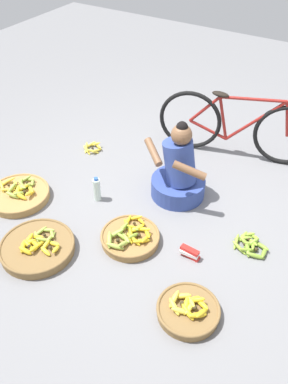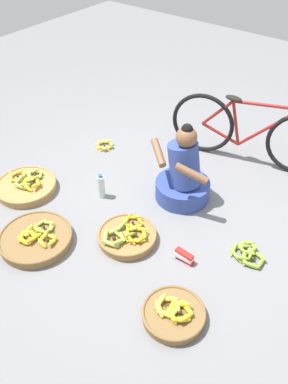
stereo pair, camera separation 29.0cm
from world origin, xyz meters
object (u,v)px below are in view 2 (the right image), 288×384
Objects in this scene: vendor_woman_front at (183,176)px; banana_basket_mid_left at (26,186)px; banana_basket_near_vendor at (127,236)px; loose_bananas_back_right at (248,253)px; banana_basket_back_left at (174,313)px; loose_bananas_mid_right at (104,145)px; banana_basket_front_center at (36,238)px; water_bottle at (101,186)px; bicycle_leaning at (250,132)px; packet_carton_stack at (184,257)px.

vendor_woman_front is 1.55m from banana_basket_mid_left.
loose_bananas_back_right is (0.91, 0.47, -0.02)m from banana_basket_near_vendor.
loose_bananas_mid_right is at bearing 144.30° from banana_basket_back_left.
loose_bananas_back_right is (2.14, 0.55, -0.02)m from banana_basket_mid_left.
banana_basket_front_center is 2.42× the size of water_bottle.
bicycle_leaning is 1.73m from banana_basket_near_vendor.
packet_carton_stack is at bearing 115.07° from banana_basket_back_left.
banana_basket_mid_left reaches higher than banana_basket_back_left.
bicycle_leaning reaches higher than banana_basket_back_left.
banana_basket_back_left is at bearing -35.70° from loose_bananas_mid_right.
banana_basket_front_center is at bearing -70.26° from loose_bananas_mid_right.
banana_basket_front_center is at bearing -151.59° from packet_carton_stack.
loose_bananas_back_right is (1.51, 0.97, -0.02)m from banana_basket_front_center.
banana_basket_back_left is at bearing -8.92° from banana_basket_mid_left.
vendor_woman_front is at bearing -9.09° from loose_bananas_mid_right.
water_bottle reaches higher than banana_basket_mid_left.
banana_basket_near_vendor is 1.59× the size of loose_bananas_back_right.
bicycle_leaning is at bearing 27.81° from loose_bananas_mid_right.
banana_basket_back_left is (1.97, -0.31, 0.00)m from banana_basket_mid_left.
water_bottle is (-1.32, 0.69, 0.07)m from banana_basket_back_left.
loose_bananas_back_right is at bearing -62.01° from bicycle_leaning.
banana_basket_back_left is 1.79× the size of water_bottle.
vendor_woman_front reaches higher than banana_basket_front_center.
banana_basket_mid_left reaches higher than banana_basket_front_center.
packet_carton_stack is (1.08, -0.19, -0.08)m from water_bottle.
banana_basket_back_left is 1.49m from water_bottle.
vendor_woman_front is at bearing 62.49° from banana_basket_front_center.
banana_basket_near_vendor is 2.24× the size of loose_bananas_mid_right.
banana_basket_back_left is (0.48, -2.07, -0.31)m from bicycle_leaning.
water_bottle reaches higher than packet_carton_stack.
banana_basket_front_center is 1.23× the size of banana_basket_near_vendor.
banana_basket_front_center is at bearing -147.30° from loose_bananas_back_right.
banana_basket_near_vendor reaches higher than packet_carton_stack.
vendor_woman_front is 1.29× the size of banana_basket_front_center.
banana_basket_mid_left is 0.95× the size of banana_basket_front_center.
banana_basket_near_vendor is at bearing -98.93° from bicycle_leaning.
packet_carton_stack is at bearing 28.41° from banana_basket_front_center.
banana_basket_front_center is (0.63, -0.42, 0.00)m from banana_basket_mid_left.
banana_basket_mid_left is 1.85× the size of loose_bananas_back_right.
banana_basket_near_vendor reaches higher than loose_bananas_back_right.
banana_basket_mid_left is (-1.28, -0.84, -0.21)m from vendor_woman_front.
bicycle_leaning is 2.80× the size of banana_basket_mid_left.
banana_basket_near_vendor reaches higher than banana_basket_front_center.
banana_basket_front_center is at bearing -140.54° from banana_basket_near_vendor.
bicycle_leaning is at bearing 58.91° from water_bottle.
loose_bananas_mid_right is at bearing 166.70° from loose_bananas_back_right.
loose_bananas_back_right is 1.24× the size of water_bottle.
vendor_woman_front is 2.52× the size of loose_bananas_back_right.
vendor_woman_front is at bearing 33.37° from banana_basket_mid_left.
banana_basket_mid_left is 2.30× the size of water_bottle.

